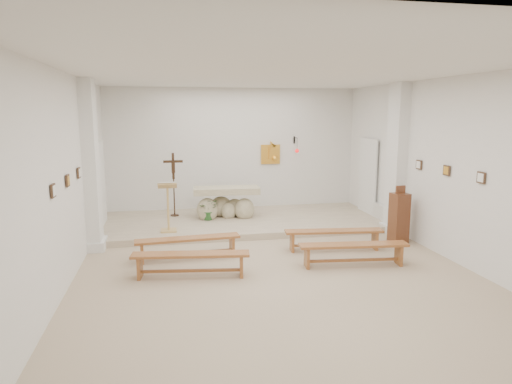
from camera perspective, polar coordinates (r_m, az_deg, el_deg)
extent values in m
cube|color=tan|center=(8.41, 2.29, -9.76)|extent=(7.00, 10.00, 0.00)
cube|color=silver|center=(7.95, -22.92, 1.32)|extent=(0.02, 10.00, 3.50)
cube|color=silver|center=(9.43, 23.51, 2.52)|extent=(0.02, 10.00, 3.50)
cube|color=silver|center=(12.87, -2.79, 5.11)|extent=(7.00, 0.02, 3.50)
cube|color=silver|center=(7.94, 2.47, 14.68)|extent=(7.00, 10.00, 0.02)
cube|color=beige|center=(11.68, -1.67, -3.72)|extent=(6.98, 3.00, 0.15)
cube|color=white|center=(9.88, -19.91, 3.06)|extent=(0.26, 0.55, 3.50)
cube|color=white|center=(11.06, 17.16, 3.89)|extent=(0.26, 0.55, 3.50)
cube|color=gold|center=(13.04, 1.82, 4.74)|extent=(0.55, 0.04, 0.55)
cube|color=black|center=(13.19, 4.80, 6.51)|extent=(0.04, 0.02, 0.20)
cylinder|color=black|center=(13.04, 4.99, 6.78)|extent=(0.02, 0.30, 0.02)
cylinder|color=black|center=(12.91, 5.16, 5.99)|extent=(0.01, 0.01, 0.34)
sphere|color=red|center=(12.92, 5.15, 5.14)|extent=(0.11, 0.11, 0.11)
cube|color=#442E1E|center=(7.18, -24.03, 0.15)|extent=(0.03, 0.20, 0.20)
cube|color=#442E1E|center=(8.14, -22.49, 1.33)|extent=(0.03, 0.20, 0.20)
cube|color=#442E1E|center=(9.11, -21.27, 2.25)|extent=(0.03, 0.20, 0.20)
cube|color=#442E1E|center=(8.78, 26.33, 1.62)|extent=(0.03, 0.20, 0.20)
cube|color=#442E1E|center=(9.58, 22.73, 2.50)|extent=(0.03, 0.20, 0.20)
cube|color=#442E1E|center=(10.42, 19.70, 3.23)|extent=(0.03, 0.20, 0.20)
cube|color=silver|center=(10.83, -19.21, -4.31)|extent=(0.10, 0.85, 0.52)
cube|color=silver|center=(11.94, 15.48, -2.82)|extent=(0.10, 0.85, 0.52)
ellipsoid|color=beige|center=(11.65, -6.10, -2.26)|extent=(0.54, 0.46, 0.62)
ellipsoid|color=beige|center=(11.73, -1.44, -2.19)|extent=(0.51, 0.43, 0.58)
ellipsoid|color=beige|center=(11.95, -4.39, -1.85)|extent=(0.58, 0.49, 0.54)
ellipsoid|color=beige|center=(11.96, -2.65, -2.05)|extent=(0.47, 0.40, 0.51)
ellipsoid|color=beige|center=(11.77, -3.45, -2.40)|extent=(0.40, 0.34, 0.47)
cube|color=beige|center=(11.71, -3.72, 0.21)|extent=(1.71, 0.76, 0.16)
cube|color=tan|center=(10.64, -10.84, -4.73)|extent=(0.36, 0.36, 0.04)
cylinder|color=tan|center=(10.53, -10.93, -2.19)|extent=(0.05, 0.05, 1.00)
cube|color=tan|center=(10.41, -11.03, 0.76)|extent=(0.43, 0.31, 0.16)
cube|color=white|center=(10.36, -11.04, 1.00)|extent=(0.36, 0.25, 0.13)
cylinder|color=#321D10|center=(12.18, -10.12, -2.87)|extent=(0.22, 0.22, 0.03)
cylinder|color=#321D10|center=(12.08, -10.19, -0.63)|extent=(0.03, 0.03, 1.00)
cube|color=#321D10|center=(11.96, -10.31, 3.21)|extent=(0.06, 0.05, 0.68)
cube|color=#321D10|center=(11.95, -10.33, 3.77)|extent=(0.50, 0.05, 0.06)
cube|color=#321D10|center=(11.94, -10.31, 3.07)|extent=(0.09, 0.04, 0.29)
imported|color=#265923|center=(11.56, -5.95, -2.18)|extent=(0.48, 0.42, 0.53)
cube|color=brown|center=(10.48, 17.43, -3.11)|extent=(0.38, 0.38, 1.10)
cube|color=brown|center=(10.36, 17.61, 0.28)|extent=(0.22, 0.08, 0.18)
cube|color=#945E2B|center=(9.01, -8.51, -5.79)|extent=(2.05, 0.48, 0.05)
cube|color=#945E2B|center=(9.01, -14.06, -7.39)|extent=(0.08, 0.30, 0.39)
cube|color=#945E2B|center=(9.21, -3.02, -6.72)|extent=(0.08, 0.30, 0.39)
cube|color=#945E2B|center=(9.10, -8.47, -7.58)|extent=(1.71, 0.19, 0.05)
cube|color=#945E2B|center=(9.60, 9.73, -4.84)|extent=(2.05, 0.55, 0.05)
cube|color=#945E2B|center=(9.48, 4.52, -6.24)|extent=(0.09, 0.30, 0.39)
cube|color=#945E2B|center=(9.91, 14.64, -5.83)|extent=(0.09, 0.30, 0.39)
cube|color=#945E2B|center=(9.68, 9.68, -6.53)|extent=(1.70, 0.24, 0.05)
cube|color=#945E2B|center=(8.04, -8.17, -7.73)|extent=(2.06, 0.59, 0.05)
cube|color=#945E2B|center=(8.22, -14.32, -9.09)|extent=(0.09, 0.30, 0.39)
cube|color=#945E2B|center=(8.08, -1.85, -9.13)|extent=(0.09, 0.30, 0.39)
cube|color=#945E2B|center=(8.13, -8.12, -9.72)|extent=(1.70, 0.28, 0.05)
cube|color=#945E2B|center=(8.70, 12.10, -6.49)|extent=(2.05, 0.53, 0.05)
cube|color=#945E2B|center=(8.55, 6.37, -8.11)|extent=(0.09, 0.30, 0.39)
cube|color=#945E2B|center=(9.05, 17.41, -7.48)|extent=(0.09, 0.30, 0.39)
cube|color=#945E2B|center=(8.78, 12.03, -8.33)|extent=(1.70, 0.23, 0.05)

